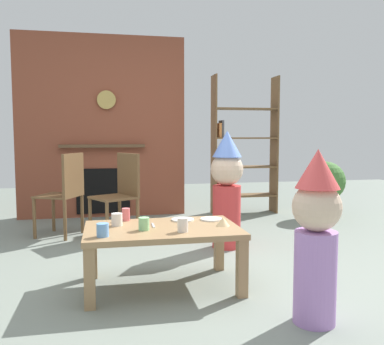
{
  "coord_description": "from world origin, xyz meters",
  "views": [
    {
      "loc": [
        -0.59,
        -3.21,
        1.1
      ],
      "look_at": [
        0.15,
        0.4,
        0.77
      ],
      "focal_mm": 39.63,
      "sensor_mm": 36.0,
      "label": 1
    }
  ],
  "objects": [
    {
      "name": "ground_plane",
      "position": [
        0.0,
        0.0,
        0.0
      ],
      "size": [
        12.0,
        12.0,
        0.0
      ],
      "primitive_type": "plane",
      "color": "gray"
    },
    {
      "name": "brick_fireplace_feature",
      "position": [
        -0.63,
        2.6,
        1.19
      ],
      "size": [
        2.2,
        0.28,
        2.4
      ],
      "color": "brown",
      "rests_on": "ground_plane"
    },
    {
      "name": "bookshelf",
      "position": [
        1.25,
        2.4,
        0.88
      ],
      "size": [
        0.9,
        0.28,
        1.9
      ],
      "color": "brown",
      "rests_on": "ground_plane"
    },
    {
      "name": "coffee_table",
      "position": [
        -0.2,
        -0.25,
        0.37
      ],
      "size": [
        1.09,
        0.69,
        0.44
      ],
      "color": "#9E7A51",
      "rests_on": "ground_plane"
    },
    {
      "name": "paper_cup_near_left",
      "position": [
        -0.34,
        -0.32,
        0.48
      ],
      "size": [
        0.07,
        0.07,
        0.09
      ],
      "primitive_type": "cylinder",
      "color": "#8CD18C",
      "rests_on": "coffee_table"
    },
    {
      "name": "paper_cup_near_right",
      "position": [
        -0.44,
        0.03,
        0.49
      ],
      "size": [
        0.06,
        0.06,
        0.1
      ],
      "primitive_type": "cylinder",
      "color": "#E5666B",
      "rests_on": "coffee_table"
    },
    {
      "name": "paper_cup_center",
      "position": [
        -0.08,
        -0.42,
        0.49
      ],
      "size": [
        0.07,
        0.07,
        0.1
      ],
      "primitive_type": "cylinder",
      "color": "silver",
      "rests_on": "coffee_table"
    },
    {
      "name": "paper_cup_far_left",
      "position": [
        -0.52,
        -0.14,
        0.48
      ],
      "size": [
        0.08,
        0.08,
        0.09
      ],
      "primitive_type": "cylinder",
      "color": "silver",
      "rests_on": "coffee_table"
    },
    {
      "name": "paper_cup_far_right",
      "position": [
        -0.62,
        -0.45,
        0.48
      ],
      "size": [
        0.08,
        0.08,
        0.09
      ],
      "primitive_type": "cylinder",
      "color": "#669EE0",
      "rests_on": "coffee_table"
    },
    {
      "name": "paper_plate_front",
      "position": [
        0.21,
        -0.07,
        0.44
      ],
      "size": [
        0.17,
        0.17,
        0.01
      ],
      "primitive_type": "cylinder",
      "color": "white",
      "rests_on": "coffee_table"
    },
    {
      "name": "paper_plate_rear",
      "position": [
        -0.01,
        -0.05,
        0.44
      ],
      "size": [
        0.17,
        0.17,
        0.01
      ],
      "primitive_type": "cylinder",
      "color": "white",
      "rests_on": "coffee_table"
    },
    {
      "name": "birthday_cake_slice",
      "position": [
        0.24,
        -0.29,
        0.47
      ],
      "size": [
        0.1,
        0.1,
        0.06
      ],
      "primitive_type": "cone",
      "color": "#EAC68C",
      "rests_on": "coffee_table"
    },
    {
      "name": "table_fork",
      "position": [
        -0.26,
        -0.19,
        0.44
      ],
      "size": [
        0.02,
        0.15,
        0.01
      ],
      "primitive_type": "cube",
      "rotation": [
        0.0,
        0.0,
        1.55
      ],
      "color": "silver",
      "rests_on": "coffee_table"
    },
    {
      "name": "child_with_cone_hat",
      "position": [
        0.59,
        -1.01,
        0.54
      ],
      "size": [
        0.28,
        0.28,
        1.02
      ],
      "rotation": [
        0.0,
        0.0,
        2.38
      ],
      "color": "#B27FCC",
      "rests_on": "ground_plane"
    },
    {
      "name": "child_in_pink",
      "position": [
        0.55,
        0.7,
        0.6
      ],
      "size": [
        0.31,
        0.31,
        1.14
      ],
      "rotation": [
        0.0,
        0.0,
        -2.24
      ],
      "color": "#D13838",
      "rests_on": "ground_plane"
    },
    {
      "name": "dining_chair_left",
      "position": [
        -1.01,
        1.48,
        0.51
      ],
      "size": [
        0.53,
        0.53,
        0.9
      ],
      "rotation": [
        0.0,
        0.0,
        2.69
      ],
      "color": "brown",
      "rests_on": "ground_plane"
    },
    {
      "name": "dining_chair_middle",
      "position": [
        -0.44,
        1.3,
        0.51
      ],
      "size": [
        0.54,
        0.54,
        0.9
      ],
      "rotation": [
        0.0,
        0.0,
        3.65
      ],
      "color": "brown",
      "rests_on": "ground_plane"
    },
    {
      "name": "potted_plant_tall",
      "position": [
        2.23,
        1.85,
        0.46
      ],
      "size": [
        0.52,
        0.52,
        0.75
      ],
      "color": "#9E5B42",
      "rests_on": "ground_plane"
    }
  ]
}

